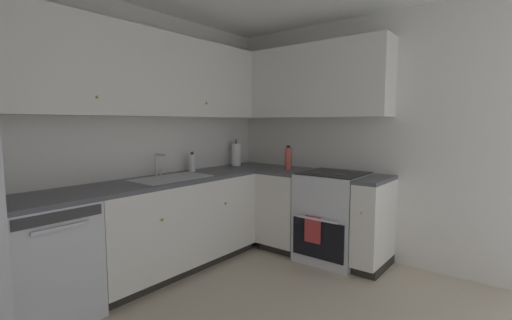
{
  "coord_description": "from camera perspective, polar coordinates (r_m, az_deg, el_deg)",
  "views": [
    {
      "loc": [
        -1.72,
        -1.42,
        1.41
      ],
      "look_at": [
        0.97,
        0.72,
        1.05
      ],
      "focal_mm": 25.02,
      "sensor_mm": 36.0,
      "label": 1
    }
  ],
  "objects": [
    {
      "name": "upper_cabinets_back",
      "position": [
        3.48,
        -16.97,
        12.97
      ],
      "size": [
        2.61,
        0.34,
        0.76
      ],
      "color": "silver"
    },
    {
      "name": "faucet",
      "position": [
        3.57,
        -15.4,
        -0.41
      ],
      "size": [
        0.07,
        0.16,
        0.22
      ],
      "color": "silver",
      "rests_on": "countertop_back"
    },
    {
      "name": "soap_bottle",
      "position": [
        3.85,
        -10.17,
        -0.43
      ],
      "size": [
        0.07,
        0.07,
        0.21
      ],
      "color": "silver",
      "rests_on": "countertop_back"
    },
    {
      "name": "countertop_right",
      "position": [
        3.81,
        9.26,
        -2.16
      ],
      "size": [
        0.6,
        1.33,
        0.03
      ],
      "color": "#4C4C51",
      "rests_on": "lower_cabinets_right"
    },
    {
      "name": "oven_range",
      "position": [
        3.81,
        12.24,
        -8.7
      ],
      "size": [
        0.68,
        0.62,
        1.04
      ],
      "color": "silver",
      "rests_on": "ground_plane"
    },
    {
      "name": "countertop_back",
      "position": [
        3.48,
        -12.99,
        -3.03
      ],
      "size": [
        2.93,
        0.6,
        0.03
      ],
      "primitive_type": "cube",
      "color": "#4C4C51",
      "rests_on": "lower_cabinets_back"
    },
    {
      "name": "lower_cabinets_right",
      "position": [
        3.9,
        9.17,
        -8.61
      ],
      "size": [
        0.62,
        1.33,
        0.86
      ],
      "color": "silver",
      "rests_on": "ground_plane"
    },
    {
      "name": "dishwasher",
      "position": [
        3.03,
        -30.77,
        -13.83
      ],
      "size": [
        0.6,
        0.63,
        0.86
      ],
      "color": "silver",
      "rests_on": "ground_plane"
    },
    {
      "name": "lower_cabinets_back",
      "position": [
        3.58,
        -12.82,
        -10.05
      ],
      "size": [
        1.72,
        0.62,
        0.86
      ],
      "color": "silver",
      "rests_on": "ground_plane"
    },
    {
      "name": "wall_back",
      "position": [
        3.48,
        -21.8,
        2.77
      ],
      "size": [
        3.85,
        0.05,
        2.49
      ],
      "primitive_type": "cube",
      "color": "silver",
      "rests_on": "ground_plane"
    },
    {
      "name": "sink",
      "position": [
        3.43,
        -13.32,
        -3.55
      ],
      "size": [
        0.72,
        0.4,
        0.1
      ],
      "color": "#B7B7BC",
      "rests_on": "countertop_back"
    },
    {
      "name": "paper_towel_roll",
      "position": [
        4.31,
        -3.19,
        0.87
      ],
      "size": [
        0.11,
        0.11,
        0.33
      ],
      "color": "white",
      "rests_on": "countertop_back"
    },
    {
      "name": "oil_bottle",
      "position": [
        3.96,
        5.17,
        0.28
      ],
      "size": [
        0.08,
        0.08,
        0.27
      ],
      "color": "#BF4C3F",
      "rests_on": "countertop_right"
    },
    {
      "name": "upper_cabinets_right",
      "position": [
        4.03,
        7.73,
        12.19
      ],
      "size": [
        0.32,
        1.88,
        0.76
      ],
      "color": "silver"
    },
    {
      "name": "wall_right",
      "position": [
        3.89,
        17.05,
        3.23
      ],
      "size": [
        0.05,
        3.24,
        2.49
      ],
      "primitive_type": "cube",
      "color": "silver",
      "rests_on": "ground_plane"
    }
  ]
}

